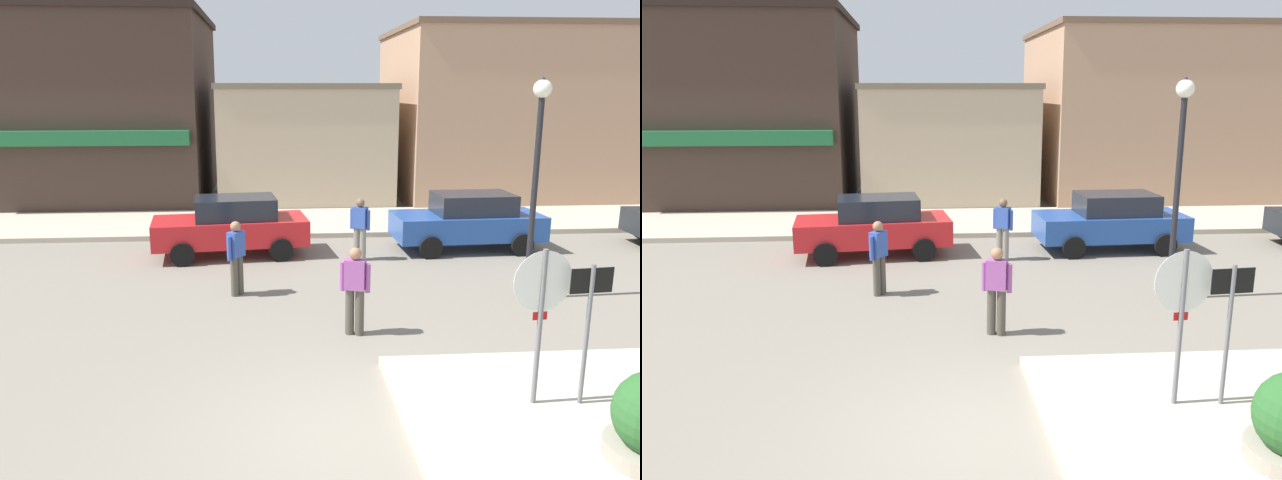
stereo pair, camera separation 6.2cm
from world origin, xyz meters
TOP-DOWN VIEW (x-y plane):
  - ground_plane at (0.00, 0.00)m, footprint 160.00×160.00m
  - kerb_far at (0.00, 12.93)m, footprint 80.00×4.00m
  - stop_sign at (2.45, 0.47)m, footprint 0.82×0.10m
  - one_way_sign at (3.08, 0.41)m, footprint 0.60×0.08m
  - lamp_post at (4.27, 5.13)m, footprint 0.36×0.36m
  - parked_car_nearest at (-2.12, 9.19)m, footprint 4.17×2.22m
  - parked_car_second at (4.30, 9.32)m, footprint 4.06×2.00m
  - pedestrian_crossing_near at (-1.82, 5.84)m, footprint 0.39×0.50m
  - pedestrian_crossing_far at (0.40, 3.43)m, footprint 0.55×0.33m
  - pedestrian_kerb_side at (1.19, 8.44)m, footprint 0.52×0.38m
  - building_corner_shop at (-7.71, 19.05)m, footprint 8.44×8.73m
  - building_storefront_left_near at (0.25, 17.76)m, footprint 6.54×5.72m
  - building_storefront_left_mid at (8.47, 18.75)m, footprint 8.98×8.09m

SIDE VIEW (x-z plane):
  - ground_plane at x=0.00m, z-range 0.00..0.00m
  - kerb_far at x=0.00m, z-range 0.00..0.15m
  - parked_car_nearest at x=-2.12m, z-range 0.03..1.59m
  - parked_car_second at x=4.30m, z-range 0.03..1.59m
  - pedestrian_crossing_near at x=-1.82m, z-range 0.06..1.67m
  - pedestrian_crossing_far at x=0.40m, z-range 0.06..1.67m
  - pedestrian_kerb_side at x=1.19m, z-range 0.06..1.67m
  - one_way_sign at x=3.08m, z-range 0.28..2.38m
  - stop_sign at x=2.45m, z-range 0.37..2.67m
  - building_storefront_left_near at x=0.25m, z-range 0.00..4.52m
  - lamp_post at x=4.27m, z-range 0.69..5.23m
  - building_storefront_left_mid at x=8.47m, z-range 0.00..6.70m
  - building_corner_shop at x=-7.71m, z-range 0.00..7.17m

